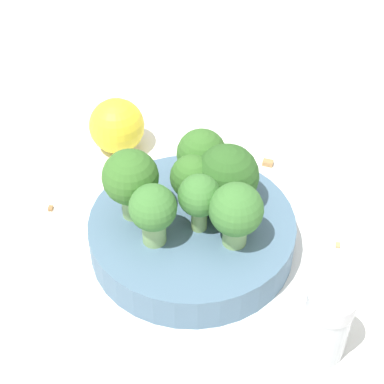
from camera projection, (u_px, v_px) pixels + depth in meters
The scene contains 15 objects.
ground_plane at pixel (192, 246), 0.53m from camera, with size 3.00×3.00×0.00m, color white.
bowl at pixel (192, 234), 0.52m from camera, with size 0.17×0.17×0.03m, color slate.
broccoli_floret_0 at pixel (197, 199), 0.48m from camera, with size 0.03×0.03×0.05m.
broccoli_floret_1 at pixel (236, 212), 0.47m from camera, with size 0.04×0.04×0.06m.
broccoli_floret_2 at pixel (156, 215), 0.47m from camera, with size 0.04×0.04×0.05m.
broccoli_floret_3 at pixel (131, 179), 0.49m from camera, with size 0.04×0.04×0.06m.
broccoli_floret_4 at pixel (193, 180), 0.51m from camera, with size 0.04×0.04×0.05m.
broccoli_floret_5 at pixel (225, 175), 0.51m from camera, with size 0.05×0.05×0.06m.
broccoli_floret_6 at pixel (202, 155), 0.52m from camera, with size 0.04×0.04×0.05m.
pepper_shaker at pixel (327, 324), 0.44m from camera, with size 0.03×0.03×0.06m.
lemon_wedge at pixel (117, 126), 0.61m from camera, with size 0.05×0.05×0.05m, color yellow.
almond_crumb_1 at pixel (50, 207), 0.56m from camera, with size 0.01×0.00×0.01m, color olive.
almond_crumb_2 at pixel (110, 173), 0.59m from camera, with size 0.01×0.00×0.01m, color olive.
almond_crumb_3 at pixel (268, 161), 0.60m from camera, with size 0.01×0.01×0.01m, color #AD7F4C.
almond_crumb_4 at pixel (338, 244), 0.53m from camera, with size 0.01×0.00×0.01m, color tan.
Camera 1 is at (-0.21, -0.29, 0.39)m, focal length 60.00 mm.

